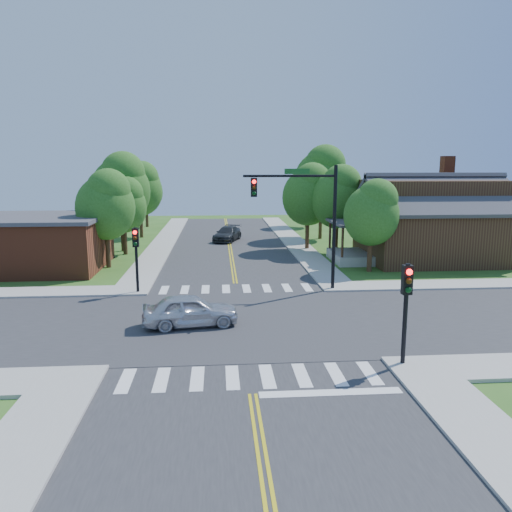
{
  "coord_description": "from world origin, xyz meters",
  "views": [
    {
      "loc": [
        -1.02,
        -22.25,
        7.21
      ],
      "look_at": [
        1.07,
        5.01,
        2.2
      ],
      "focal_mm": 35.0,
      "sensor_mm": 36.0,
      "label": 1
    }
  ],
  "objects": [
    {
      "name": "tree_w_d",
      "position": [
        -9.25,
        36.91,
        4.34
      ],
      "size": [
        3.9,
        3.7,
        6.62
      ],
      "color": "#382314",
      "rests_on": "ground"
    },
    {
      "name": "car_dgrey",
      "position": [
        -0.13,
        24.99,
        0.67
      ],
      "size": [
        4.56,
        5.73,
        1.35
      ],
      "primitive_type": "imported",
      "rotation": [
        0.0,
        0.0,
        -0.31
      ],
      "color": "#2B2D30",
      "rests_on": "ground"
    },
    {
      "name": "tree_e_c",
      "position": [
        9.14,
        26.0,
        6.0
      ],
      "size": [
        5.39,
        5.12,
        9.16
      ],
      "color": "#382314",
      "rests_on": "ground"
    },
    {
      "name": "tree_e_a",
      "position": [
        9.36,
        10.46,
        4.14
      ],
      "size": [
        3.72,
        3.54,
        6.33
      ],
      "color": "#382314",
      "rests_on": "ground"
    },
    {
      "name": "signal_mast_ne",
      "position": [
        3.91,
        5.59,
        4.85
      ],
      "size": [
        5.3,
        0.42,
        7.2
      ],
      "color": "black",
      "rests_on": "ground"
    },
    {
      "name": "road_ew",
      "position": [
        0.0,
        0.0,
        0.03
      ],
      "size": [
        90.0,
        10.0,
        0.04
      ],
      "primitive_type": "cube",
      "color": "#2D2D30",
      "rests_on": "ground"
    },
    {
      "name": "tree_house",
      "position": [
        6.68,
        19.53,
        4.86
      ],
      "size": [
        4.36,
        4.14,
        7.42
      ],
      "color": "#382314",
      "rests_on": "ground"
    },
    {
      "name": "tree_e_d",
      "position": [
        9.45,
        35.37,
        4.57
      ],
      "size": [
        4.1,
        3.9,
        6.98
      ],
      "color": "#382314",
      "rests_on": "ground"
    },
    {
      "name": "tree_w_a",
      "position": [
        -8.76,
        13.26,
        4.57
      ],
      "size": [
        4.11,
        3.9,
        6.98
      ],
      "color": "#382314",
      "rests_on": "ground"
    },
    {
      "name": "stop_bar",
      "position": [
        2.5,
        -7.6,
        0.0
      ],
      "size": [
        4.6,
        0.45,
        0.09
      ],
      "primitive_type": "cube",
      "color": "white",
      "rests_on": "ground"
    },
    {
      "name": "road_ns",
      "position": [
        0.0,
        0.0,
        0.02
      ],
      "size": [
        10.0,
        90.0,
        0.04
      ],
      "primitive_type": "cube",
      "color": "#2D2D30",
      "rests_on": "ground"
    },
    {
      "name": "tree_e_b",
      "position": [
        8.76,
        17.74,
        4.77
      ],
      "size": [
        4.29,
        4.07,
        7.29
      ],
      "color": "#382314",
      "rests_on": "ground"
    },
    {
      "name": "sidewalk_nw",
      "position": [
        -15.82,
        15.82,
        0.07
      ],
      "size": [
        40.0,
        40.0,
        0.14
      ],
      "color": "#9E9B93",
      "rests_on": "ground"
    },
    {
      "name": "crosswalk_north",
      "position": [
        0.0,
        6.2,
        0.05
      ],
      "size": [
        8.85,
        2.0,
        0.01
      ],
      "color": "white",
      "rests_on": "ground"
    },
    {
      "name": "building_nw",
      "position": [
        -14.2,
        13.2,
        1.88
      ],
      "size": [
        10.4,
        8.4,
        3.73
      ],
      "color": "brown",
      "rests_on": "ground"
    },
    {
      "name": "intersection_patch",
      "position": [
        0.0,
        0.0,
        0.0
      ],
      "size": [
        10.2,
        10.2,
        0.06
      ],
      "primitive_type": "cube",
      "color": "#2D2D30",
      "rests_on": "ground"
    },
    {
      "name": "tree_bldg",
      "position": [
        -8.5,
        18.5,
        4.14
      ],
      "size": [
        3.72,
        3.53,
        6.32
      ],
      "color": "#382314",
      "rests_on": "ground"
    },
    {
      "name": "ground",
      "position": [
        0.0,
        0.0,
        0.0
      ],
      "size": [
        100.0,
        100.0,
        0.0
      ],
      "primitive_type": "plane",
      "color": "#2D5A1C",
      "rests_on": "ground"
    },
    {
      "name": "tree_w_c",
      "position": [
        -8.64,
        28.25,
        4.99
      ],
      "size": [
        4.48,
        4.25,
        7.61
      ],
      "color": "#382314",
      "rests_on": "ground"
    },
    {
      "name": "signal_pole_se",
      "position": [
        5.6,
        -5.62,
        2.66
      ],
      "size": [
        0.34,
        0.42,
        3.8
      ],
      "color": "black",
      "rests_on": "ground"
    },
    {
      "name": "crosswalk_south",
      "position": [
        0.0,
        -6.2,
        0.05
      ],
      "size": [
        8.85,
        2.0,
        0.01
      ],
      "color": "white",
      "rests_on": "ground"
    },
    {
      "name": "house_ne",
      "position": [
        15.11,
        14.23,
        3.33
      ],
      "size": [
        13.05,
        8.8,
        7.11
      ],
      "color": "#341C12",
      "rests_on": "ground"
    },
    {
      "name": "tree_w_b",
      "position": [
        -8.96,
        20.13,
        5.46
      ],
      "size": [
        4.9,
        4.65,
        8.33
      ],
      "color": "#382314",
      "rests_on": "ground"
    },
    {
      "name": "signal_pole_nw",
      "position": [
        -5.6,
        5.58,
        2.66
      ],
      "size": [
        0.34,
        0.42,
        3.8
      ],
      "color": "black",
      "rests_on": "ground"
    },
    {
      "name": "sidewalk_ne",
      "position": [
        15.82,
        15.82,
        0.07
      ],
      "size": [
        40.0,
        40.0,
        0.14
      ],
      "color": "#9E9B93",
      "rests_on": "ground"
    },
    {
      "name": "car_silver",
      "position": [
        -2.32,
        -0.47,
        0.73
      ],
      "size": [
        2.99,
        4.79,
        1.46
      ],
      "primitive_type": "imported",
      "rotation": [
        0.0,
        0.0,
        1.72
      ],
      "color": "silver",
      "rests_on": "ground"
    },
    {
      "name": "centerline",
      "position": [
        0.0,
        0.0,
        0.05
      ],
      "size": [
        0.3,
        90.0,
        0.01
      ],
      "color": "gold",
      "rests_on": "ground"
    }
  ]
}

